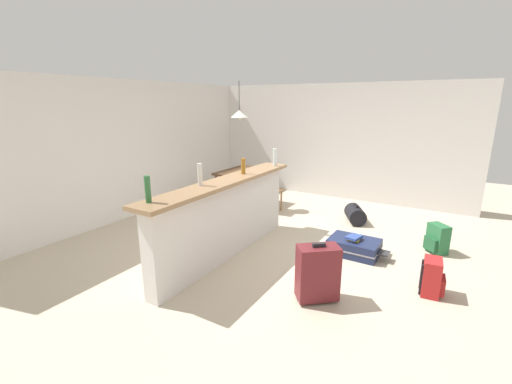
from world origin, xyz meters
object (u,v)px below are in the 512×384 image
suitcase_upright_maroon (318,272)px  book_stack (354,238)px  bottle_clear (275,157)px  duffel_bag_black (355,214)px  bottle_green (148,189)px  dining_table (243,175)px  suitcase_flat_navy (354,247)px  backpack_red (432,278)px  backpack_green (437,239)px  bottle_amber (243,166)px  pendant_lamp (239,114)px  bottle_white (200,175)px  dining_chair_near_partition (267,186)px

suitcase_upright_maroon → book_stack: suitcase_upright_maroon is taller
bottle_clear → duffel_bag_black: size_ratio=0.51×
bottle_green → dining_table: bottle_green is taller
suitcase_flat_navy → bottle_green: bearing=144.4°
backpack_red → book_stack: bearing=60.3°
suitcase_upright_maroon → backpack_red: bearing=-54.2°
backpack_red → duffel_bag_black: (1.94, 1.37, -0.05)m
backpack_green → suitcase_upright_maroon: bearing=153.0°
bottle_amber → suitcase_flat_navy: size_ratio=0.27×
bottle_clear → pendant_lamp: pendant_lamp is taller
backpack_red → backpack_green: size_ratio=1.00×
bottle_amber → pendant_lamp: bearing=34.8°
bottle_white → backpack_red: bottle_white is taller
backpack_green → suitcase_upright_maroon: (-2.04, 1.04, 0.13)m
bottle_amber → suitcase_flat_navy: bearing=-71.6°
bottle_green → bottle_clear: (2.50, -0.16, 0.00)m
bottle_green → bottle_white: bearing=1.0°
suitcase_flat_navy → backpack_red: backpack_red is taller
bottle_amber → backpack_green: bottle_amber is taller
suitcase_flat_navy → suitcase_upright_maroon: size_ratio=1.24×
dining_chair_near_partition → bottle_amber: bearing=-162.8°
backpack_green → book_stack: (-0.68, 1.01, 0.05)m
bottle_amber → suitcase_upright_maroon: (-0.87, -1.50, -0.88)m
duffel_bag_black → backpack_green: bearing=-116.4°
backpack_red → suitcase_upright_maroon: (-0.77, 1.07, 0.13)m
dining_table → backpack_green: 3.71m
dining_table → book_stack: (-1.21, -2.63, -0.39)m
backpack_green → dining_chair_near_partition: bearing=81.5°
dining_table → pendant_lamp: (-0.10, 0.02, 1.24)m
bottle_white → dining_table: bottle_white is taller
bottle_green → suitcase_flat_navy: 2.97m
pendant_lamp → duffel_bag_black: (0.23, -2.32, -1.73)m
bottle_clear → dining_chair_near_partition: 1.27m
bottle_white → suitcase_upright_maroon: 1.82m
dining_table → backpack_red: size_ratio=2.62×
bottle_green → duffel_bag_black: (3.56, -1.25, -1.09)m
bottle_green → dining_chair_near_partition: bearing=7.6°
bottle_amber → backpack_red: (-0.10, -2.57, -1.01)m
suitcase_upright_maroon → duffel_bag_black: bearing=6.4°
duffel_bag_black → pendant_lamp: bearing=95.7°
dining_table → suitcase_flat_navy: 2.95m
backpack_green → book_stack: backpack_green is taller
suitcase_flat_navy → book_stack: bearing=152.7°
dining_table → suitcase_flat_navy: dining_table is taller
bottle_white → dining_table: 2.84m
dining_table → pendant_lamp: 1.24m
bottle_amber → bottle_white: bearing=175.1°
dining_table → dining_chair_near_partition: dining_chair_near_partition is taller
bottle_clear → duffel_bag_black: bottle_clear is taller
bottle_clear → pendant_lamp: 1.61m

